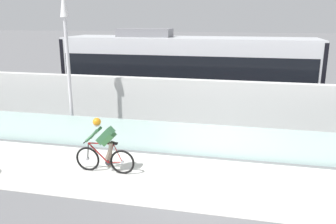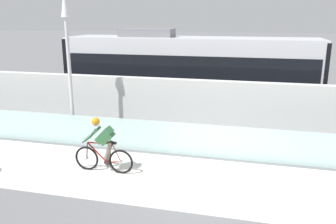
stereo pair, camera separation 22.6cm
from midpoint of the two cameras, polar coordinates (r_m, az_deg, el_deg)
ground_plane at (r=9.70m, az=5.94°, el=-11.29°), size 200.00×200.00×0.00m
bike_path_deck at (r=9.70m, az=5.94°, el=-11.26°), size 32.00×3.20×0.01m
glass_parapet at (r=11.19m, az=7.19°, el=-4.72°), size 32.00×0.05×1.06m
concrete_barrier_wall at (r=12.75m, az=8.11°, el=0.28°), size 32.00×0.36×2.14m
tram_rail_near at (r=15.42m, az=8.77°, el=-1.27°), size 32.00×0.08×0.01m
tram_rail_far at (r=16.80m, az=9.14°, el=0.08°), size 32.00×0.08×0.01m
tram at (r=15.92m, az=2.75°, el=6.38°), size 11.06×2.54×3.81m
cyclist_on_bike at (r=10.12m, az=-10.89°, el=-5.51°), size 1.77×0.58×1.61m
lamp_post_antenna at (r=12.41m, az=-16.54°, el=9.83°), size 0.28×0.28×5.20m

